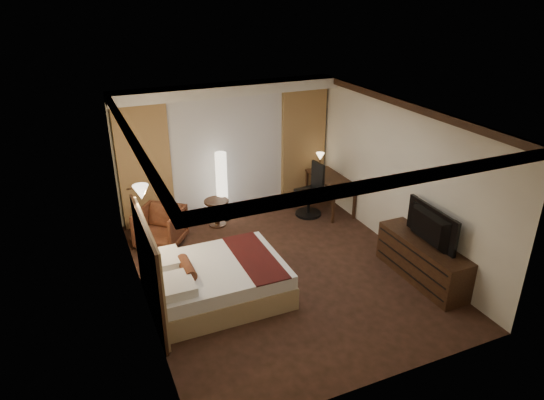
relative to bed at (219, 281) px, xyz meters
name	(u,v)px	position (x,y,z in m)	size (l,w,h in m)	color
floor	(281,271)	(1.20, 0.30, -0.29)	(4.50, 5.50, 0.01)	black
ceiling	(283,114)	(1.20, 0.30, 2.41)	(4.50, 5.50, 0.01)	white
back_wall	(226,148)	(1.20, 3.05, 1.06)	(4.50, 0.02, 2.70)	beige
left_wall	(138,224)	(-1.05, 0.30, 1.06)	(0.02, 5.50, 2.70)	beige
right_wall	(399,177)	(3.45, 0.30, 1.06)	(0.02, 5.50, 2.70)	beige
crown_molding	(283,118)	(1.20, 0.30, 2.35)	(4.50, 5.50, 0.12)	black
soffit	(228,89)	(1.20, 2.80, 2.31)	(4.50, 0.50, 0.20)	white
curtain_sheer	(228,154)	(1.20, 2.97, 0.96)	(2.48, 0.04, 2.45)	silver
curtain_left_drape	(145,166)	(-0.50, 2.91, 0.96)	(1.00, 0.14, 2.45)	#A97B4D
curtain_right_drape	(303,145)	(2.90, 2.91, 0.96)	(1.00, 0.14, 2.45)	#A97B4D
wall_sconce	(141,192)	(-0.89, 0.77, 1.33)	(0.24, 0.24, 0.24)	white
bed	(219,281)	(0.00, 0.00, 0.00)	(1.99, 1.55, 0.58)	white
headboard	(149,270)	(-1.00, 0.00, 0.46)	(0.12, 1.85, 1.50)	tan
armchair	(160,225)	(-0.47, 2.01, 0.11)	(0.77, 0.73, 0.80)	#4A2016
side_table	(217,213)	(0.72, 2.37, -0.02)	(0.49, 0.49, 0.54)	black
floor_lamp	(222,186)	(0.92, 2.58, 0.43)	(0.31, 0.31, 1.45)	white
desk	(330,193)	(3.15, 2.10, 0.08)	(0.55, 1.26, 0.75)	black
desk_lamp	(320,162)	(3.15, 2.58, 0.63)	(0.18, 0.18, 0.34)	#FFD899
office_chair	(309,190)	(2.62, 2.05, 0.27)	(0.54, 0.54, 1.13)	black
dresser	(422,260)	(3.20, -0.82, 0.05)	(0.50, 1.76, 0.69)	black
television	(426,223)	(3.17, -0.82, 0.73)	(1.16, 0.67, 0.15)	black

